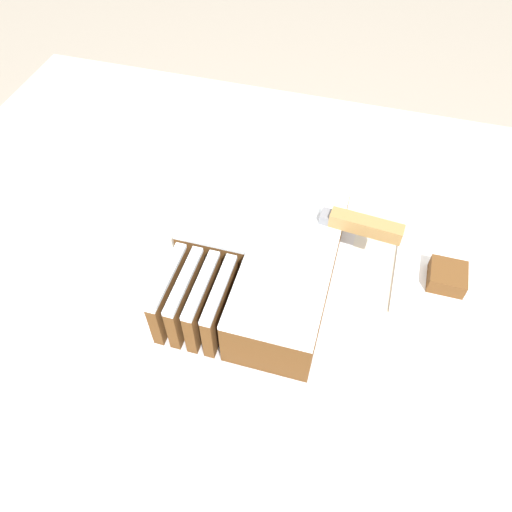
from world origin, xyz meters
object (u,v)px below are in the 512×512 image
Objects in this scene: cake at (262,252)px; knife at (347,222)px; cake_board at (256,275)px; brownie at (447,277)px.

cake is 0.13m from knife.
brownie is at bearing 12.79° from cake_board.
cake_board is at bearing -167.21° from brownie.
cake_board is at bearing -124.29° from cake.
knife reaches higher than cake.
knife reaches higher than cake_board.
knife reaches higher than brownie.
brownie reaches higher than cake_board.
cake is at bearing 55.71° from cake_board.
knife is (0.11, 0.05, 0.05)m from cake.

